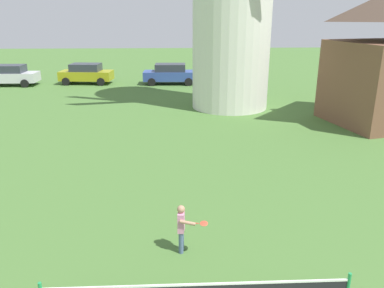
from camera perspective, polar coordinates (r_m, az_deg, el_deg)
player_far at (r=8.96m, az=-1.45°, el=-12.01°), size 0.69×0.55×1.18m
parked_car_silver at (r=32.90m, az=-25.47°, el=9.20°), size 4.26×1.90×1.56m
parked_car_mustard at (r=31.71m, az=-15.36°, el=10.04°), size 4.13×2.19×1.56m
parked_car_blue at (r=30.52m, az=-3.22°, el=10.35°), size 4.18×1.96×1.56m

